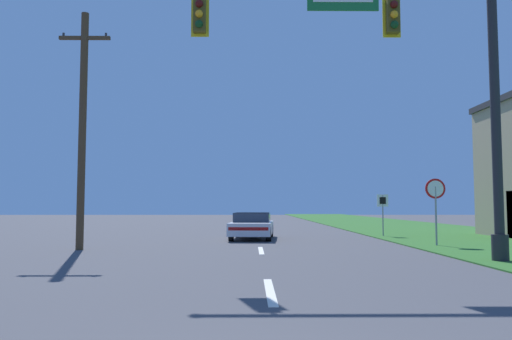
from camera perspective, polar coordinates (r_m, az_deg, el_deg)
The scene contains 7 objects.
grass_verge_right at distance 34.73m, azimuth 17.72°, elevation -6.38°, with size 10.00×110.00×0.04m.
road_center_line at distance 25.01m, azimuth 0.21°, elevation -7.57°, with size 0.16×34.80×0.01m.
signal_mast at distance 14.70m, azimuth 17.57°, elevation 10.48°, with size 9.61×0.47×8.45m.
car_ahead at distance 22.93m, azimuth -0.45°, elevation -6.39°, with size 2.13×4.36×1.19m.
stop_sign at distance 20.02m, azimuth 19.83°, elevation -2.87°, with size 0.76×0.07×2.50m.
route_sign_post at distance 25.40m, azimuth 14.28°, elevation -3.95°, with size 0.55×0.06×2.03m.
utility_pole_near at distance 18.53m, azimuth -19.22°, elevation 4.85°, with size 1.80×0.26×8.35m.
Camera 1 is at (-0.34, -2.96, 1.52)m, focal length 35.00 mm.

